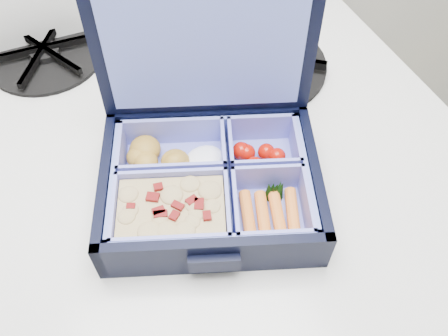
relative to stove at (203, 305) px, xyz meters
name	(u,v)px	position (x,y,z in m)	size (l,w,h in m)	color
stove	(203,305)	(0.00, 0.00, 0.00)	(0.66, 0.66, 0.99)	white
bento_box	(211,185)	(0.00, -0.08, 0.52)	(0.22, 0.17, 0.05)	black
burner_grate	(256,58)	(0.14, 0.10, 0.51)	(0.19, 0.19, 0.03)	black
burner_grate_rear	(45,53)	(-0.12, 0.23, 0.50)	(0.16, 0.16, 0.02)	black
fork	(201,103)	(0.04, 0.06, 0.50)	(0.02, 0.17, 0.01)	#A7A3BA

